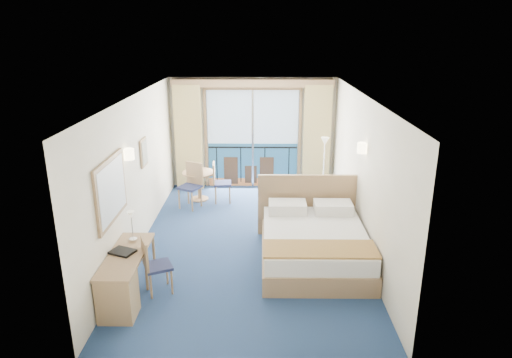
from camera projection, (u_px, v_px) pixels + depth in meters
name	position (u px, v px, depth m)	size (l,w,h in m)	color
floor	(250.00, 242.00, 8.51)	(6.50, 6.50, 0.00)	navy
room_walls	(249.00, 150.00, 7.96)	(4.04, 6.54, 2.72)	beige
balcony_door	(252.00, 142.00, 11.21)	(2.36, 0.03, 2.52)	navy
curtain_left	(189.00, 138.00, 11.05)	(0.65, 0.22, 2.55)	tan
curtain_right	(317.00, 138.00, 11.01)	(0.65, 0.22, 2.55)	tan
pelmet	(253.00, 83.00, 10.65)	(3.80, 0.25, 0.18)	#9E7456
mirror	(111.00, 190.00, 6.63)	(0.05, 1.25, 0.95)	#9E7456
wall_print	(144.00, 152.00, 8.46)	(0.04, 0.42, 0.52)	#9E7456
sconce_left	(129.00, 154.00, 7.39)	(0.18, 0.18, 0.18)	#FFE9B2
sconce_right	(362.00, 148.00, 7.77)	(0.18, 0.18, 0.18)	#FFE9B2
bed	(313.00, 242.00, 7.74)	(1.91, 2.27, 1.20)	#9E7456
nightstand	(337.00, 209.00, 9.27)	(0.46, 0.44, 0.60)	#A48456
phone	(337.00, 193.00, 9.20)	(0.16, 0.12, 0.07)	silver
armchair	(322.00, 201.00, 9.59)	(0.74, 0.76, 0.69)	#41454F
floor_lamp	(324.00, 153.00, 10.39)	(0.20, 0.20, 1.45)	silver
desk	(120.00, 288.00, 6.29)	(0.51, 1.48, 0.69)	#9E7456
desk_chair	(153.00, 263.00, 6.73)	(0.51, 0.51, 0.89)	#20264B
folder	(122.00, 252.00, 6.61)	(0.34, 0.25, 0.03)	black
desk_lamp	(131.00, 220.00, 6.88)	(0.12, 0.12, 0.46)	silver
round_table	(199.00, 179.00, 10.48)	(0.74, 0.74, 0.67)	#9E7456
table_chair_a	(219.00, 180.00, 10.33)	(0.44, 0.43, 0.92)	#20264B
table_chair_b	(192.00, 182.00, 10.05)	(0.58, 0.58, 1.00)	#20264B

